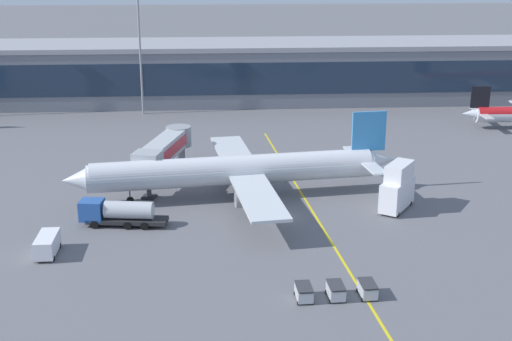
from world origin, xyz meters
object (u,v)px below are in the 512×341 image
at_px(crew_van, 47,244).
at_px(baggage_cart_0, 304,292).
at_px(catering_lift, 398,187).
at_px(baggage_cart_1, 336,291).
at_px(baggage_cart_2, 367,289).
at_px(main_airliner, 236,170).
at_px(fuel_tanker, 118,212).

relative_size(crew_van, baggage_cart_0, 1.85).
relative_size(catering_lift, baggage_cart_1, 2.58).
bearing_deg(crew_van, catering_lift, 15.26).
relative_size(crew_van, baggage_cart_1, 1.85).
xyz_separation_m(crew_van, baggage_cart_2, (33.90, -11.83, -0.53)).
distance_m(main_airliner, crew_van, 28.23).
relative_size(crew_van, baggage_cart_2, 1.85).
bearing_deg(baggage_cart_0, fuel_tanker, 135.36).
bearing_deg(baggage_cart_0, crew_van, 156.25).
height_order(baggage_cart_1, baggage_cart_2, same).
height_order(fuel_tanker, baggage_cart_1, fuel_tanker).
bearing_deg(baggage_cart_2, baggage_cart_1, -177.59).
height_order(catering_lift, baggage_cart_2, catering_lift).
height_order(catering_lift, baggage_cart_0, catering_lift).
height_order(catering_lift, baggage_cart_1, catering_lift).
bearing_deg(baggage_cart_1, fuel_tanker, 139.65).
distance_m(fuel_tanker, catering_lift, 36.28).
relative_size(baggage_cart_0, baggage_cart_1, 1.00).
height_order(baggage_cart_0, baggage_cart_1, same).
height_order(fuel_tanker, baggage_cart_2, fuel_tanker).
height_order(crew_van, baggage_cart_2, crew_van).
distance_m(main_airliner, baggage_cart_2, 31.98).
bearing_deg(catering_lift, baggage_cart_1, -117.32).
xyz_separation_m(fuel_tanker, baggage_cart_1, (23.86, -20.27, -0.96)).
bearing_deg(main_airliner, baggage_cart_1, -73.40).
relative_size(baggage_cart_1, baggage_cart_2, 1.00).
bearing_deg(crew_van, baggage_cart_0, -23.75).
xyz_separation_m(fuel_tanker, crew_van, (-6.84, -8.30, -0.43)).
distance_m(catering_lift, crew_van, 44.54).
distance_m(main_airliner, catering_lift, 21.89).
distance_m(catering_lift, baggage_cart_0, 28.47).
height_order(catering_lift, crew_van, catering_lift).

